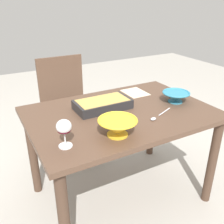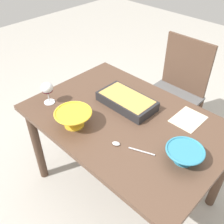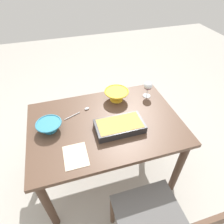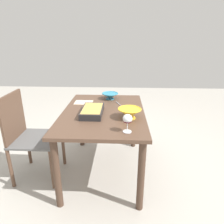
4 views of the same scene
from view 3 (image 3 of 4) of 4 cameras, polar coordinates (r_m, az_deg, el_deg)
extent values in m
plane|color=#B2ADA3|center=(2.17, -1.51, -16.94)|extent=(8.00, 8.00, 0.00)
cube|color=brown|center=(1.61, -1.96, -3.54)|extent=(1.24, 0.85, 0.03)
cylinder|color=#493427|center=(2.26, 9.63, -0.84)|extent=(0.06, 0.06, 0.70)
cylinder|color=#493427|center=(2.12, -19.33, -6.68)|extent=(0.06, 0.06, 0.70)
cylinder|color=#493427|center=(1.87, 19.02, -15.44)|extent=(0.06, 0.06, 0.70)
cylinder|color=#493427|center=(1.70, -18.43, -24.76)|extent=(0.06, 0.06, 0.70)
cube|color=#595959|center=(1.51, 11.54, -28.64)|extent=(0.46, 0.46, 0.02)
cylinder|color=brown|center=(1.84, 13.84, -23.00)|extent=(0.04, 0.04, 0.44)
cylinder|color=brown|center=(1.75, 0.10, -27.20)|extent=(0.04, 0.04, 0.44)
cylinder|color=white|center=(1.90, 10.21, 4.78)|extent=(0.07, 0.07, 0.01)
cylinder|color=white|center=(1.87, 10.36, 5.78)|extent=(0.01, 0.01, 0.08)
ellipsoid|color=white|center=(1.83, 10.64, 7.67)|extent=(0.08, 0.08, 0.07)
ellipsoid|color=#4C0A19|center=(1.84, 10.56, 7.16)|extent=(0.07, 0.07, 0.03)
cube|color=#262628|center=(1.52, 2.25, -4.25)|extent=(0.38, 0.21, 0.06)
cube|color=tan|center=(1.50, 2.27, -3.63)|extent=(0.34, 0.19, 0.02)
cylinder|color=teal|center=(1.61, -17.77, -4.93)|extent=(0.11, 0.11, 0.01)
cone|color=teal|center=(1.58, -18.04, -4.03)|extent=(0.19, 0.19, 0.06)
torus|color=teal|center=(1.56, -18.28, -3.20)|extent=(0.20, 0.20, 0.01)
cylinder|color=yellow|center=(1.82, 1.32, 3.78)|extent=(0.12, 0.12, 0.01)
cone|color=yellow|center=(1.79, 1.34, 4.98)|extent=(0.22, 0.22, 0.09)
torus|color=yellow|center=(1.77, 1.36, 6.10)|extent=(0.23, 0.23, 0.01)
cylinder|color=silver|center=(1.68, -11.64, -1.13)|extent=(0.14, 0.06, 0.01)
ellipsoid|color=silver|center=(1.73, -7.47, 1.03)|extent=(0.05, 0.04, 0.01)
cube|color=beige|center=(1.40, -10.71, -12.63)|extent=(0.16, 0.21, 0.00)
camera|label=1|loc=(2.71, 8.43, 32.86)|focal=40.86mm
camera|label=2|loc=(2.11, -37.69, 32.48)|focal=41.22mm
camera|label=4|loc=(2.64, 47.65, 21.64)|focal=32.70mm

